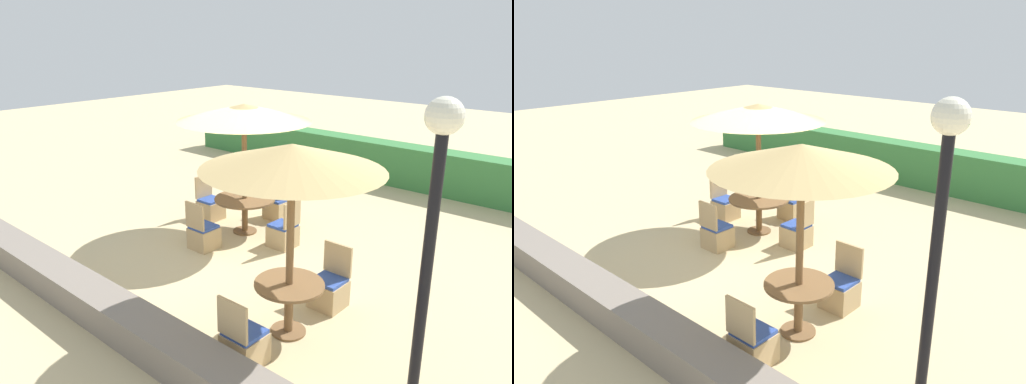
% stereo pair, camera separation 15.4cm
% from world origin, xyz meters
% --- Properties ---
extents(ground_plane, '(40.00, 40.00, 0.00)m').
position_xyz_m(ground_plane, '(0.00, 0.00, 0.00)').
color(ground_plane, '#C6B284').
extents(hedge_row, '(13.00, 0.70, 1.06)m').
position_xyz_m(hedge_row, '(0.00, 5.64, 0.53)').
color(hedge_row, '#387A3D').
rests_on(hedge_row, ground_plane).
extents(stone_border, '(10.00, 0.56, 0.46)m').
position_xyz_m(stone_border, '(0.00, -3.11, 0.23)').
color(stone_border, slate).
rests_on(stone_border, ground_plane).
extents(lamp_post, '(0.36, 0.36, 3.32)m').
position_xyz_m(lamp_post, '(4.33, -1.71, 2.35)').
color(lamp_post, black).
rests_on(lamp_post, ground_plane).
extents(parasol_front_right, '(2.29, 2.29, 2.59)m').
position_xyz_m(parasol_front_right, '(2.52, -1.60, 2.42)').
color(parasol_front_right, brown).
rests_on(parasol_front_right, ground_plane).
extents(round_table_front_right, '(0.93, 0.93, 0.73)m').
position_xyz_m(round_table_front_right, '(2.52, -1.60, 0.55)').
color(round_table_front_right, brown).
rests_on(round_table_front_right, ground_plane).
extents(patio_chair_front_right_north, '(0.46, 0.46, 0.93)m').
position_xyz_m(patio_chair_front_right_north, '(2.55, -0.67, 0.26)').
color(patio_chair_front_right_north, tan).
rests_on(patio_chair_front_right_north, ground_plane).
extents(patio_chair_front_right_south, '(0.46, 0.46, 0.93)m').
position_xyz_m(patio_chair_front_right_south, '(2.52, -2.48, 0.26)').
color(patio_chair_front_right_south, tan).
rests_on(patio_chair_front_right_south, ground_plane).
extents(parasol_center, '(2.56, 2.56, 2.57)m').
position_xyz_m(parasol_center, '(-0.29, 0.59, 2.39)').
color(parasol_center, brown).
rests_on(parasol_center, ground_plane).
extents(round_table_center, '(1.20, 1.20, 0.72)m').
position_xyz_m(round_table_center, '(-0.29, 0.59, 0.59)').
color(round_table_center, brown).
rests_on(round_table_center, ground_plane).
extents(patio_chair_center_north, '(0.46, 0.46, 0.93)m').
position_xyz_m(patio_chair_center_north, '(-0.29, 1.63, 0.26)').
color(patio_chair_center_north, tan).
rests_on(patio_chair_center_north, ground_plane).
extents(patio_chair_center_east, '(0.46, 0.46, 0.93)m').
position_xyz_m(patio_chair_center_east, '(0.74, 0.54, 0.26)').
color(patio_chair_center_east, tan).
rests_on(patio_chair_center_east, ground_plane).
extents(patio_chair_center_south, '(0.46, 0.46, 0.93)m').
position_xyz_m(patio_chair_center_south, '(-0.33, -0.50, 0.26)').
color(patio_chair_center_south, tan).
rests_on(patio_chair_center_south, ground_plane).
extents(patio_chair_center_west, '(0.46, 0.46, 0.93)m').
position_xyz_m(patio_chair_center_west, '(-1.35, 0.64, 0.26)').
color(patio_chair_center_west, tan).
rests_on(patio_chair_center_west, ground_plane).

